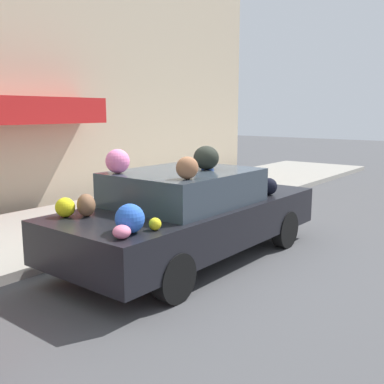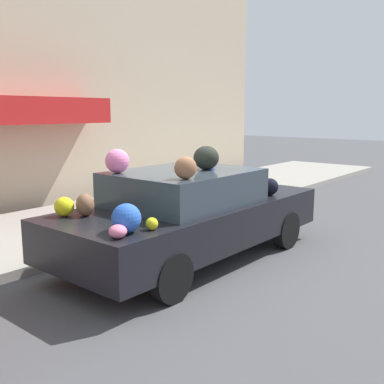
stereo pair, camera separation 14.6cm
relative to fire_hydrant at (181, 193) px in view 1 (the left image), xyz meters
name	(u,v)px [view 1 (the left image)]	position (x,y,z in m)	size (l,w,h in m)	color
ground_plane	(187,257)	(-2.03, -1.77, -0.48)	(60.00, 60.00, 0.00)	#4C4C4F
sidewalk_curb	(74,225)	(-2.03, 0.93, -0.41)	(24.00, 3.20, 0.14)	#9E998E
fire_hydrant	(181,193)	(0.00, 0.00, 0.00)	(0.20, 0.20, 0.70)	gold
art_car	(189,212)	(-2.10, -1.87, 0.23)	(4.39, 1.86, 1.67)	black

